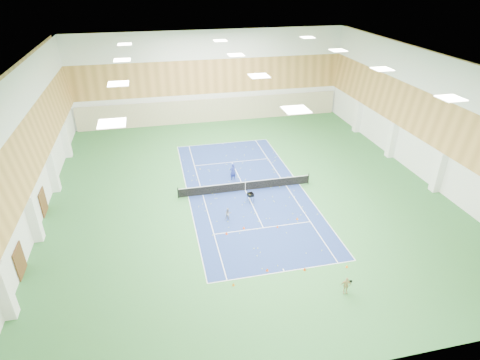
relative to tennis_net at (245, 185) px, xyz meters
name	(u,v)px	position (x,y,z in m)	size (l,w,h in m)	color
ground	(245,190)	(0.00, 0.00, -0.55)	(40.00, 40.00, 0.00)	#2C6731
room_shell	(246,132)	(0.00, 0.00, 5.45)	(36.00, 40.00, 12.00)	white
wood_cladding	(246,110)	(0.00, 0.00, 7.45)	(36.00, 40.00, 8.00)	#C18B47
ceiling_light_grid	(246,64)	(0.00, 0.00, 11.37)	(21.40, 25.40, 0.06)	white
court_surface	(245,190)	(0.00, 0.00, -0.55)	(10.97, 23.77, 0.01)	navy
tennis_balls_scatter	(245,190)	(0.00, 0.00, -0.50)	(10.57, 22.77, 0.07)	#CAE727
tennis_net	(245,185)	(0.00, 0.00, 0.00)	(12.80, 0.10, 1.10)	black
back_curtain	(212,110)	(0.00, 19.75, 1.05)	(35.40, 0.16, 3.20)	#C6B793
door_left_a	(20,261)	(-17.92, -8.00, 0.55)	(0.08, 1.80, 2.20)	#593319
door_left_b	(43,202)	(-17.92, 0.00, 0.55)	(0.08, 1.80, 2.20)	#593319
coach	(233,172)	(-0.71, 2.43, 0.34)	(0.65, 0.43, 1.78)	navy
child_court	(228,214)	(-2.57, -4.53, 0.00)	(0.54, 0.42, 1.10)	gray
child_apron	(346,285)	(3.25, -14.72, 0.09)	(0.75, 0.31, 1.27)	tan
ball_cart	(250,198)	(-0.04, -2.18, -0.09)	(0.53, 0.53, 0.93)	black
cone_svc_a	(226,233)	(-3.13, -6.59, -0.43)	(0.22, 0.22, 0.24)	#E83F0C
cone_svc_b	(244,228)	(-1.59, -6.15, -0.43)	(0.21, 0.21, 0.24)	#F4450C
cone_svc_c	(277,227)	(1.15, -6.60, -0.45)	(0.18, 0.18, 0.20)	#EA410C
cone_svc_d	(297,218)	(3.14, -5.85, -0.43)	(0.21, 0.21, 0.24)	orange
cone_base_a	(233,284)	(-3.79, -12.44, -0.44)	(0.20, 0.20, 0.21)	orange
cone_base_b	(267,270)	(-1.15, -11.54, -0.43)	(0.22, 0.22, 0.24)	#EB500C
cone_base_c	(305,269)	(1.46, -12.05, -0.43)	(0.21, 0.21, 0.23)	#D8430B
cone_base_d	(347,266)	(4.51, -12.43, -0.44)	(0.20, 0.20, 0.22)	#FF660D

